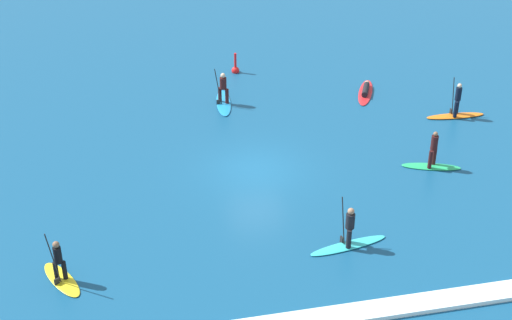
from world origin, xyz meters
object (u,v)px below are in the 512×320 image
(surfer_on_green_board, at_px, (432,157))
(surfer_on_blue_board, at_px, (223,96))
(surfer_on_red_board, at_px, (366,91))
(marker_buoy, at_px, (235,69))
(surfer_on_teal_board, at_px, (349,236))
(surfer_on_orange_board, at_px, (456,109))
(surfer_on_yellow_board, at_px, (60,271))

(surfer_on_green_board, relative_size, surfer_on_blue_board, 0.89)
(surfer_on_red_board, bearing_deg, marker_buoy, 81.52)
(surfer_on_red_board, bearing_deg, surfer_on_teal_board, -177.60)
(surfer_on_orange_board, xyz_separation_m, surfer_on_blue_board, (-11.22, 3.83, -0.00))
(surfer_on_red_board, distance_m, surfer_on_blue_board, 7.68)
(surfer_on_orange_board, bearing_deg, surfer_on_green_board, 57.43)
(surfer_on_yellow_board, relative_size, marker_buoy, 1.95)
(surfer_on_green_board, bearing_deg, surfer_on_yellow_board, 33.55)
(surfer_on_teal_board, height_order, marker_buoy, surfer_on_teal_board)
(surfer_on_teal_board, xyz_separation_m, marker_buoy, (-1.33, 16.68, -0.31))
(surfer_on_yellow_board, xyz_separation_m, surfer_on_teal_board, (10.82, -0.20, 0.05))
(marker_buoy, bearing_deg, surfer_on_blue_board, -109.66)
(surfer_on_green_board, xyz_separation_m, surfer_on_yellow_board, (-16.27, -4.60, -0.07))
(surfer_on_red_board, relative_size, surfer_on_orange_board, 1.04)
(surfer_on_blue_board, distance_m, surfer_on_teal_board, 13.23)
(surfer_on_teal_board, bearing_deg, surfer_on_red_board, -121.67)
(surfer_on_blue_board, bearing_deg, surfer_on_teal_board, 17.95)
(surfer_on_blue_board, distance_m, marker_buoy, 3.96)
(surfer_on_green_board, xyz_separation_m, surfer_on_teal_board, (-5.45, -4.80, -0.01))
(surfer_on_red_board, distance_m, surfer_on_teal_board, 13.60)
(surfer_on_orange_board, height_order, surfer_on_blue_board, surfer_on_blue_board)
(surfer_on_yellow_board, distance_m, surfer_on_teal_board, 10.82)
(surfer_on_yellow_board, bearing_deg, marker_buoy, 122.96)
(marker_buoy, bearing_deg, surfer_on_teal_board, -85.44)
(surfer_on_red_board, height_order, surfer_on_yellow_board, surfer_on_yellow_board)
(surfer_on_green_board, xyz_separation_m, surfer_on_orange_board, (3.12, 4.32, -0.09))
(surfer_on_red_board, bearing_deg, surfer_on_green_board, -152.78)
(surfer_on_blue_board, bearing_deg, surfer_on_green_board, 51.17)
(surfer_on_green_board, distance_m, surfer_on_yellow_board, 16.91)
(surfer_on_green_board, distance_m, surfer_on_teal_board, 7.26)
(surfer_on_green_board, height_order, surfer_on_yellow_board, surfer_on_yellow_board)
(surfer_on_yellow_board, relative_size, surfer_on_teal_board, 0.75)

